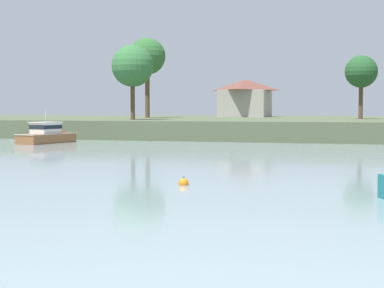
# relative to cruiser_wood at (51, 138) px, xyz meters

# --- Properties ---
(far_shore_bank) EXTENTS (234.53, 58.09, 2.18)m
(far_shore_bank) POSITION_rel_cruiser_wood_xyz_m (17.67, 34.95, 0.57)
(far_shore_bank) COLOR #4C563D
(far_shore_bank) RESTS_ON ground
(cruiser_wood) EXTENTS (3.67, 7.97, 4.23)m
(cruiser_wood) POSITION_rel_cruiser_wood_xyz_m (0.00, 0.00, 0.00)
(cruiser_wood) COLOR brown
(cruiser_wood) RESTS_ON ground
(mooring_buoy_orange) EXTENTS (0.46, 0.46, 0.52)m
(mooring_buoy_orange) POSITION_rel_cruiser_wood_xyz_m (23.05, -28.87, -0.44)
(mooring_buoy_orange) COLOR orange
(mooring_buoy_orange) RESTS_ON ground
(shore_tree_far_left) EXTENTS (5.69, 5.69, 12.38)m
(shore_tree_far_left) POSITION_rel_cruiser_wood_xyz_m (-1.02, 31.77, 11.08)
(shore_tree_far_left) COLOR brown
(shore_tree_far_left) RESTS_ON far_shore_bank
(shore_tree_inland_c) EXTENTS (4.30, 4.30, 8.49)m
(shore_tree_inland_c) POSITION_rel_cruiser_wood_xyz_m (30.99, 27.34, 7.92)
(shore_tree_inland_c) COLOR brown
(shore_tree_inland_c) RESTS_ON far_shore_bank
(shore_tree_left_mid) EXTENTS (5.20, 5.20, 9.28)m
(shore_tree_left_mid) POSITION_rel_cruiser_wood_xyz_m (3.65, 13.78, 8.29)
(shore_tree_left_mid) COLOR brown
(shore_tree_left_mid) RESTS_ON far_shore_bank
(cottage_hillside) EXTENTS (8.46, 10.27, 6.44)m
(cottage_hillside) POSITION_rel_cruiser_wood_xyz_m (11.93, 45.35, 4.98)
(cottage_hillside) COLOR #9E998E
(cottage_hillside) RESTS_ON far_shore_bank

